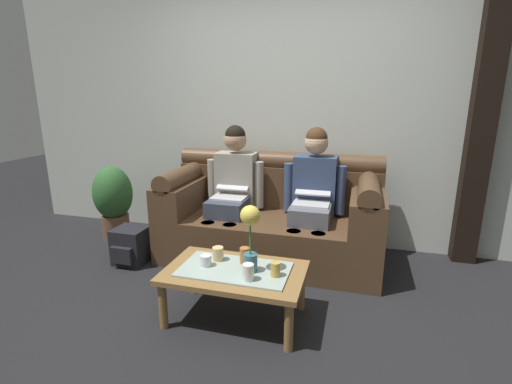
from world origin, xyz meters
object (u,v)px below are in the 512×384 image
object	(u,v)px
person_left	(233,186)
cup_far_right	(218,254)
backpack_left	(131,246)
potted_plant	(113,199)
flower_vase	(250,231)
cup_near_right	(206,261)
coffee_table	(235,276)
cup_far_center	(275,269)
cup_far_left	(248,272)
cup_near_left	(245,255)
person_right	(313,192)
couch	(271,218)

from	to	relation	value
person_left	cup_far_right	size ratio (longest dim) A/B	12.65
person_left	backpack_left	size ratio (longest dim) A/B	3.71
cup_far_right	potted_plant	size ratio (longest dim) A/B	0.12
person_left	cup_far_right	world-z (taller)	person_left
flower_vase	cup_near_right	bearing A→B (deg)	-178.39
person_left	potted_plant	xyz separation A→B (m)	(-1.32, -0.01, -0.23)
cup_near_right	potted_plant	bearing A→B (deg)	144.71
coffee_table	cup_far_center	distance (m)	0.31
cup_far_center	cup_far_left	xyz separation A→B (m)	(-0.15, -0.10, 0.01)
flower_vase	cup_far_left	xyz separation A→B (m)	(0.02, -0.12, -0.23)
flower_vase	cup_near_left	bearing A→B (deg)	124.93
cup_far_left	cup_far_right	xyz separation A→B (m)	(-0.29, 0.22, -0.01)
person_right	cup_far_left	distance (m)	1.24
potted_plant	person_left	bearing A→B (deg)	0.57
cup_near_right	cup_far_right	world-z (taller)	cup_far_right
cup_near_right	potted_plant	size ratio (longest dim) A/B	0.10
person_left	potted_plant	size ratio (longest dim) A/B	1.57
cup_near_right	cup_near_left	bearing A→B (deg)	24.84
couch	potted_plant	bearing A→B (deg)	-179.48
person_left	cup_far_center	distance (m)	1.30
potted_plant	cup_near_left	bearing A→B (deg)	-28.62
flower_vase	cup_near_left	size ratio (longest dim) A/B	4.01
person_right	coffee_table	xyz separation A→B (m)	(-0.38, -1.06, -0.34)
cup_near_right	flower_vase	bearing A→B (deg)	1.61
person_right	couch	bearing A→B (deg)	179.67
potted_plant	couch	bearing A→B (deg)	0.52
couch	cup_far_right	bearing A→B (deg)	-98.92
cup_near_left	person_right	bearing A→B (deg)	70.71
coffee_table	flower_vase	world-z (taller)	flower_vase
cup_far_left	cup_far_right	world-z (taller)	cup_far_left
cup_near_left	cup_far_center	bearing A→B (deg)	-27.11
cup_far_left	coffee_table	bearing A→B (deg)	136.61
person_left	coffee_table	xyz separation A→B (m)	(0.38, -1.06, -0.34)
cup_near_left	coffee_table	bearing A→B (deg)	-112.44
flower_vase	cup_far_right	distance (m)	0.37
person_right	flower_vase	bearing A→B (deg)	-103.98
person_left	coffee_table	size ratio (longest dim) A/B	1.30
couch	person_right	distance (m)	0.47
person_right	backpack_left	size ratio (longest dim) A/B	3.71
person_left	cup_near_left	size ratio (longest dim) A/B	10.87
person_right	potted_plant	size ratio (longest dim) A/B	1.57
backpack_left	cup_far_center	bearing A→B (deg)	-21.89
coffee_table	cup_far_left	xyz separation A→B (m)	(0.14, -0.13, 0.11)
couch	cup_near_left	distance (m)	0.97
cup_far_right	couch	bearing A→B (deg)	81.08
cup_near_right	cup_far_right	size ratio (longest dim) A/B	0.79
couch	cup_far_left	size ratio (longest dim) A/B	18.35
person_right	coffee_table	size ratio (longest dim) A/B	1.30
person_left	cup_far_left	distance (m)	1.32
person_right	cup_far_right	xyz separation A→B (m)	(-0.53, -0.97, -0.24)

